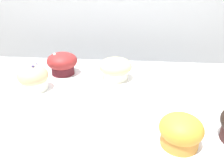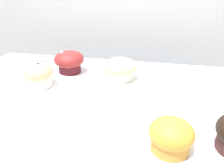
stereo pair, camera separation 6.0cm
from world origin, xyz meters
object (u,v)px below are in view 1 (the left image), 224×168
Objects in this scene: muffin_back_right at (181,131)px; muffin_front_right at (115,68)px; muffin_front_center at (62,63)px; muffin_back_left at (33,78)px.

muffin_front_right reaches higher than muffin_back_right.
muffin_front_center is 0.96× the size of muffin_front_right.
muffin_back_left is at bearing -110.28° from muffin_front_center.
muffin_back_left is at bearing -155.86° from muffin_front_right.
muffin_front_center reaches higher than muffin_back_right.
muffin_back_left is 1.05× the size of muffin_back_right.
muffin_front_right is (0.19, -0.03, -0.00)m from muffin_front_center.
muffin_back_right is 0.78× the size of muffin_front_right.
muffin_back_left is at bearing 151.59° from muffin_back_right.
muffin_front_right is at bearing -7.51° from muffin_front_center.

